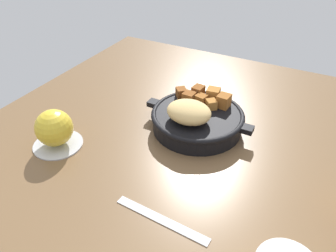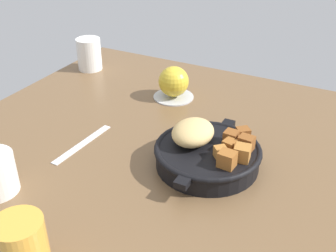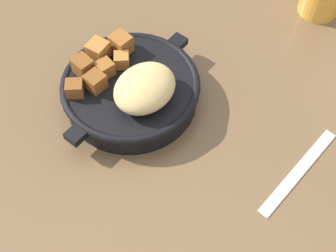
% 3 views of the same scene
% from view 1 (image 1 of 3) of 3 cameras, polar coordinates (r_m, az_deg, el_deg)
% --- Properties ---
extents(ground_plane, '(0.91, 1.01, 0.02)m').
position_cam_1_polar(ground_plane, '(0.70, 1.39, -4.07)').
color(ground_plane, brown).
extents(cast_iron_skillet, '(0.25, 0.21, 0.08)m').
position_cam_1_polar(cast_iron_skillet, '(0.73, 5.07, 1.53)').
color(cast_iron_skillet, black).
rests_on(cast_iron_skillet, ground_plane).
extents(saucer_plate, '(0.10, 0.10, 0.01)m').
position_cam_1_polar(saucer_plate, '(0.73, -18.75, -2.97)').
color(saucer_plate, '#B7BABF').
rests_on(saucer_plate, ground_plane).
extents(red_apple, '(0.08, 0.08, 0.08)m').
position_cam_1_polar(red_apple, '(0.71, -19.38, -0.31)').
color(red_apple, gold).
rests_on(red_apple, saucer_plate).
extents(butter_knife, '(0.17, 0.03, 0.00)m').
position_cam_1_polar(butter_knife, '(0.56, -1.15, -16.06)').
color(butter_knife, silver).
rests_on(butter_knife, ground_plane).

